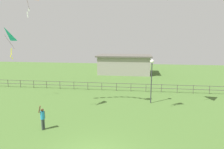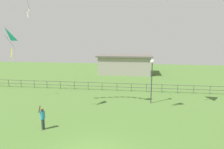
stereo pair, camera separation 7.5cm
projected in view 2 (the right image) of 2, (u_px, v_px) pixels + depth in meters
name	position (u px, v px, depth m)	size (l,w,h in m)	color
lamppost	(152.00, 72.00, 18.26)	(0.36, 0.36, 4.23)	#38383D
person_0	(43.00, 117.00, 13.19)	(0.35, 0.46, 1.77)	#3F4C47
kite_1	(5.00, 36.00, 18.56)	(1.26, 1.38, 3.01)	#19B2B2
waterfront_railing	(117.00, 86.00, 23.16)	(36.02, 0.06, 0.95)	#4C4742
pavilion_building	(125.00, 64.00, 34.65)	(9.48, 5.50, 3.32)	gray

